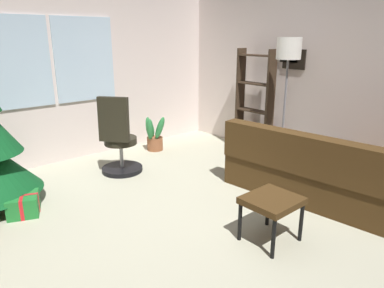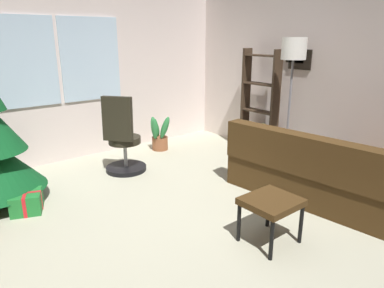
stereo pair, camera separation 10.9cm
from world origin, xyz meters
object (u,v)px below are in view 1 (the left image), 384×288
couch (325,172)px  floor_lamp (288,60)px  footstool (272,204)px  office_chair (119,144)px  gift_box_green (23,205)px  potted_plant (154,136)px  bookshelf (254,109)px

couch → floor_lamp: 1.56m
couch → footstool: (-1.27, -0.19, 0.09)m
couch → office_chair: bearing=123.7°
couch → office_chair: (-1.46, 2.19, 0.13)m
footstool → floor_lamp: floor_lamp is taller
couch → floor_lamp: size_ratio=1.12×
gift_box_green → potted_plant: (2.29, 0.86, 0.14)m
footstool → office_chair: (-0.19, 2.38, 0.04)m
footstool → office_chair: office_chair is taller
potted_plant → couch: bearing=-78.6°
footstool → couch: bearing=8.5°
floor_lamp → couch: bearing=-114.0°
gift_box_green → bookshelf: bookshelf is taller
couch → gift_box_green: 3.38m
couch → floor_lamp: bearing=66.0°
floor_lamp → potted_plant: bearing=117.5°
couch → potted_plant: bearing=101.4°
office_chair → bookshelf: 2.21m
footstool → floor_lamp: (1.67, 1.08, 1.13)m
bookshelf → couch: bearing=-111.8°
footstool → office_chair: size_ratio=0.44×
gift_box_green → couch: bearing=-32.9°
bookshelf → floor_lamp: 1.11m
couch → bookshelf: bearing=68.2°
office_chair → floor_lamp: size_ratio=0.60×
potted_plant → footstool: bearing=-104.2°
gift_box_green → potted_plant: potted_plant is taller
office_chair → potted_plant: bearing=28.6°
gift_box_green → potted_plant: size_ratio=0.68×
potted_plant → floor_lamp: bearing=-62.5°
couch → bookshelf: bookshelf is taller
floor_lamp → footstool: bearing=-147.1°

